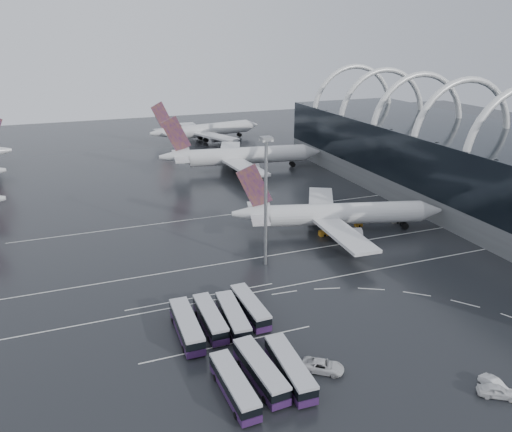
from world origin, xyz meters
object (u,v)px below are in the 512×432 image
object	(u,v)px
bus_row_near_d	(250,307)
airliner_gate_b	(239,156)
bus_row_far_a	(234,385)
airliner_main	(335,214)
bus_row_far_b	(261,370)
bus_row_near_a	(187,326)
van_curve_b	(497,391)
gse_cart_belly_c	(324,233)
airliner_gate_c	(205,131)
bus_row_near_c	(233,317)
van_curve_c	(495,385)
gse_cart_belly_d	(396,220)
gse_cart_belly_a	(358,224)
floodlight_mast	(266,187)
van_curve_a	(323,366)
bus_row_near_b	(210,318)
bus_row_far_c	(290,368)

from	to	relation	value
bus_row_near_d	airliner_gate_b	bearing A→B (deg)	-19.29
airliner_gate_b	bus_row_far_a	xyz separation A→B (m)	(-38.63, -109.39, -3.29)
airliner_main	bus_row_far_b	distance (m)	58.69
bus_row_near_d	bus_row_far_a	xyz separation A→B (m)	(-8.95, -18.14, 0.00)
bus_row_near_a	van_curve_b	size ratio (longest dim) A/B	2.69
van_curve_b	bus_row_far_b	bearing A→B (deg)	95.51
airliner_main	gse_cart_belly_c	distance (m)	5.43
airliner_gate_c	bus_row_near_c	distance (m)	150.07
airliner_gate_b	gse_cart_belly_c	world-z (taller)	airliner_gate_b
airliner_gate_c	van_curve_c	bearing A→B (deg)	-103.11
airliner_gate_b	gse_cart_belly_d	size ratio (longest dim) A/B	24.87
bus_row_near_d	bus_row_far_a	bearing A→B (deg)	152.46
bus_row_far_b	gse_cart_belly_a	size ratio (longest dim) A/B	7.00
bus_row_far_b	airliner_gate_c	bearing A→B (deg)	-16.56
airliner_gate_c	floodlight_mast	distance (m)	128.47
van_curve_c	van_curve_a	bearing A→B (deg)	143.22
van_curve_a	bus_row_far_b	bearing A→B (deg)	118.48
bus_row_near_c	gse_cart_belly_a	distance (m)	54.07
van_curve_c	bus_row_near_b	bearing A→B (deg)	132.12
van_curve_c	floodlight_mast	bearing A→B (deg)	101.18
airliner_main	bus_row_near_a	world-z (taller)	airliner_main
bus_row_near_a	van_curve_a	world-z (taller)	bus_row_near_a
airliner_gate_c	bus_row_near_c	size ratio (longest dim) A/B	4.06
bus_row_near_c	bus_row_near_d	world-z (taller)	bus_row_near_c
bus_row_near_b	bus_row_near_c	xyz separation A→B (m)	(3.59, -1.01, 0.05)
van_curve_b	gse_cart_belly_d	distance (m)	64.84
bus_row_near_a	van_curve_a	size ratio (longest dim) A/B	2.22
bus_row_far_a	van_curve_c	world-z (taller)	bus_row_far_a
bus_row_near_c	bus_row_near_b	bearing A→B (deg)	77.73
airliner_gate_c	bus_row_near_c	bearing A→B (deg)	-114.45
gse_cart_belly_a	bus_row_far_b	bearing A→B (deg)	-133.87
airliner_main	bus_row_near_c	xyz separation A→B (m)	(-36.27, -30.83, -2.66)
van_curve_b	gse_cart_belly_d	xyz separation A→B (m)	(26.47, 59.19, -0.22)
gse_cart_belly_d	gse_cart_belly_c	bearing A→B (deg)	-177.25
gse_cart_belly_c	gse_cart_belly_d	size ratio (longest dim) A/B	0.98
airliner_gate_b	bus_row_far_c	bearing A→B (deg)	-97.80
bus_row_near_a	bus_row_far_b	world-z (taller)	bus_row_near_a
bus_row_far_a	van_curve_b	world-z (taller)	bus_row_far_a
gse_cart_belly_c	bus_row_far_a	bearing A→B (deg)	-129.69
bus_row_near_a	bus_row_far_a	bearing A→B (deg)	-169.81
van_curve_b	van_curve_c	world-z (taller)	van_curve_b
bus_row_near_a	floodlight_mast	distance (m)	32.95
airliner_main	van_curve_a	bearing A→B (deg)	-105.70
airliner_gate_b	bus_row_far_c	xyz separation A→B (m)	(-30.21, -108.75, -3.22)
airliner_main	van_curve_b	xyz separation A→B (m)	(-8.69, -59.59, -3.54)
bus_row_far_b	van_curve_b	world-z (taller)	bus_row_far_b
airliner_main	bus_row_near_a	bearing A→B (deg)	-129.78
bus_row_far_a	van_curve_a	world-z (taller)	bus_row_far_a
bus_row_near_c	van_curve_b	world-z (taller)	bus_row_near_c
bus_row_far_b	bus_row_far_c	world-z (taller)	bus_row_far_b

